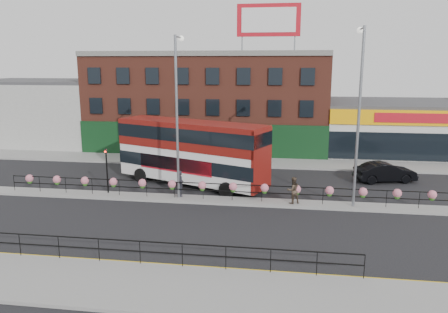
# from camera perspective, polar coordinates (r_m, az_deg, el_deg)

# --- Properties ---
(ground) EXTENTS (120.00, 120.00, 0.00)m
(ground) POSITION_cam_1_polar(r_m,az_deg,el_deg) (29.88, -0.84, -5.89)
(ground) COLOR black
(ground) RESTS_ON ground
(south_pavement) EXTENTS (60.00, 4.00, 0.15)m
(south_pavement) POSITION_cam_1_polar(r_m,az_deg,el_deg) (19.04, -6.84, -16.76)
(south_pavement) COLOR gray
(south_pavement) RESTS_ON ground
(north_pavement) EXTENTS (60.00, 4.00, 0.15)m
(north_pavement) POSITION_cam_1_polar(r_m,az_deg,el_deg) (41.34, 1.81, -0.69)
(north_pavement) COLOR gray
(north_pavement) RESTS_ON ground
(median) EXTENTS (60.00, 1.60, 0.15)m
(median) POSITION_cam_1_polar(r_m,az_deg,el_deg) (29.86, -0.84, -5.76)
(median) COLOR gray
(median) RESTS_ON ground
(yellow_line_inner) EXTENTS (60.00, 0.10, 0.01)m
(yellow_line_inner) POSITION_cam_1_polar(r_m,az_deg,el_deg) (21.04, -5.17, -13.97)
(yellow_line_inner) COLOR gold
(yellow_line_inner) RESTS_ON ground
(yellow_line_outer) EXTENTS (60.00, 0.10, 0.01)m
(yellow_line_outer) POSITION_cam_1_polar(r_m,az_deg,el_deg) (20.89, -5.28, -14.18)
(yellow_line_outer) COLOR gold
(yellow_line_outer) RESTS_ON ground
(brick_building) EXTENTS (25.00, 12.21, 10.30)m
(brick_building) POSITION_cam_1_polar(r_m,az_deg,el_deg) (48.94, -1.77, 7.30)
(brick_building) COLOR brown
(brick_building) RESTS_ON ground
(supermarket) EXTENTS (15.00, 12.25, 5.30)m
(supermarket) POSITION_cam_1_polar(r_m,az_deg,el_deg) (49.74, 21.61, 3.66)
(supermarket) COLOR silver
(supermarket) RESTS_ON ground
(warehouse_west) EXTENTS (15.50, 12.00, 7.30)m
(warehouse_west) POSITION_cam_1_polar(r_m,az_deg,el_deg) (56.30, -22.60, 5.50)
(warehouse_west) COLOR #A2A29E
(warehouse_west) RESTS_ON ground
(billboard) EXTENTS (6.00, 0.29, 4.40)m
(billboard) POSITION_cam_1_polar(r_m,az_deg,el_deg) (43.27, 5.85, 17.29)
(billboard) COLOR #B1101C
(billboard) RESTS_ON brick_building
(median_railing) EXTENTS (30.04, 0.56, 1.23)m
(median_railing) POSITION_cam_1_polar(r_m,az_deg,el_deg) (29.58, -0.84, -3.96)
(median_railing) COLOR black
(median_railing) RESTS_ON median
(south_railing) EXTENTS (20.04, 0.05, 1.12)m
(south_railing) POSITION_cam_1_polar(r_m,az_deg,el_deg) (20.83, -10.95, -11.54)
(south_railing) COLOR black
(south_railing) RESTS_ON south_pavement
(double_decker_bus) EXTENTS (12.33, 7.34, 4.93)m
(double_decker_bus) POSITION_cam_1_polar(r_m,az_deg,el_deg) (33.24, -4.25, 1.32)
(double_decker_bus) COLOR silver
(double_decker_bus) RESTS_ON ground
(car) EXTENTS (4.03, 5.57, 1.56)m
(car) POSITION_cam_1_polar(r_m,az_deg,el_deg) (36.80, 20.30, -1.94)
(car) COLOR black
(car) RESTS_ON ground
(pedestrian_a) EXTENTS (0.90, 0.80, 1.81)m
(pedestrian_a) POSITION_cam_1_polar(r_m,az_deg,el_deg) (30.47, -5.70, -3.52)
(pedestrian_a) COLOR black
(pedestrian_a) RESTS_ON median
(pedestrian_b) EXTENTS (1.41, 1.37, 1.80)m
(pedestrian_b) POSITION_cam_1_polar(r_m,az_deg,el_deg) (29.13, 9.01, -4.37)
(pedestrian_b) COLOR #433629
(pedestrian_b) RESTS_ON median
(lamp_column_west) EXTENTS (0.39, 1.91, 10.91)m
(lamp_column_west) POSITION_cam_1_polar(r_m,az_deg,el_deg) (29.47, -6.07, 6.94)
(lamp_column_west) COLOR slate
(lamp_column_west) RESTS_ON median
(lamp_column_east) EXTENTS (0.41, 1.99, 11.32)m
(lamp_column_east) POSITION_cam_1_polar(r_m,az_deg,el_deg) (28.67, 17.22, 6.82)
(lamp_column_east) COLOR slate
(lamp_column_east) RESTS_ON median
(traffic_light_median) EXTENTS (0.15, 0.28, 3.65)m
(traffic_light_median) POSITION_cam_1_polar(r_m,az_deg,el_deg) (31.82, -15.11, -0.59)
(traffic_light_median) COLOR black
(traffic_light_median) RESTS_ON median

